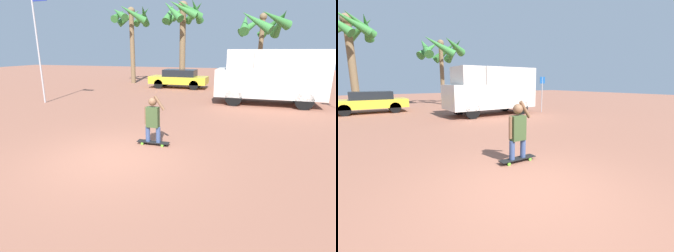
% 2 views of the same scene
% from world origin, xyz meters
% --- Properties ---
extents(ground_plane, '(80.00, 80.00, 0.00)m').
position_xyz_m(ground_plane, '(0.00, 0.00, 0.00)').
color(ground_plane, '#935B47').
extents(skateboard, '(1.02, 0.25, 0.10)m').
position_xyz_m(skateboard, '(0.68, 1.34, 0.08)').
color(skateboard, black).
rests_on(skateboard, ground_plane).
extents(person_skateboarder, '(0.66, 0.25, 1.47)m').
position_xyz_m(person_skateboarder, '(0.68, 1.34, 0.88)').
color(person_skateboarder, '#384C7A').
rests_on(person_skateboarder, skateboard).
extents(camper_van, '(5.49, 2.24, 2.89)m').
position_xyz_m(camper_van, '(4.47, 9.28, 1.59)').
color(camper_van, black).
rests_on(camper_van, ground_plane).
extents(parked_car_yellow, '(4.48, 1.80, 1.43)m').
position_xyz_m(parked_car_yellow, '(-1.91, 14.19, 0.77)').
color(parked_car_yellow, black).
rests_on(parked_car_yellow, ground_plane).
extents(palm_tree_near_van, '(4.22, 4.40, 6.04)m').
position_xyz_m(palm_tree_near_van, '(4.08, 17.53, 4.83)').
color(palm_tree_near_van, brown).
rests_on(palm_tree_near_van, ground_plane).
extents(palm_tree_center_background, '(3.91, 4.03, 7.15)m').
position_xyz_m(palm_tree_center_background, '(-2.66, 18.16, 5.72)').
color(palm_tree_center_background, brown).
rests_on(palm_tree_center_background, ground_plane).
extents(palm_tree_far_left, '(3.52, 3.67, 6.60)m').
position_xyz_m(palm_tree_far_left, '(-6.76, 16.25, 5.37)').
color(palm_tree_far_left, brown).
rests_on(palm_tree_far_left, ground_plane).
extents(flagpole, '(0.97, 0.12, 6.05)m').
position_xyz_m(flagpole, '(-7.51, 6.04, 3.46)').
color(flagpole, '#B7B7BC').
rests_on(flagpole, ground_plane).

